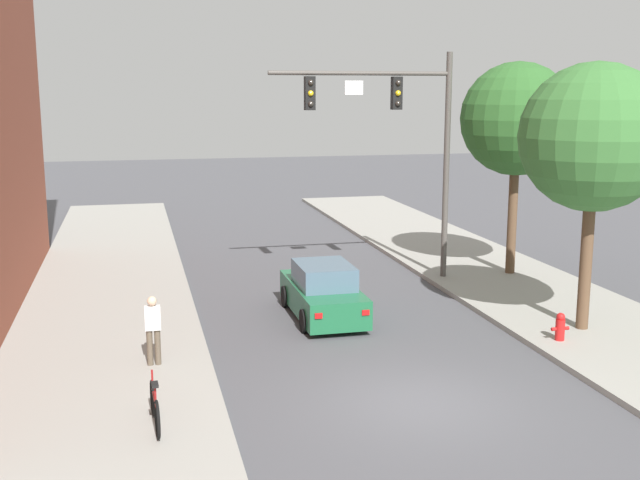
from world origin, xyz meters
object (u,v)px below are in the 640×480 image
at_px(pedestrian_sidewalk_left_walker, 153,327).
at_px(car_lead_green, 323,293).
at_px(bicycle_leaning, 155,407).
at_px(fire_hydrant, 560,327).
at_px(street_tree_second, 517,120).
at_px(street_tree_nearest, 594,138).
at_px(traffic_signal_mast, 399,125).

bearing_deg(pedestrian_sidewalk_left_walker, car_lead_green, 34.32).
xyz_separation_m(car_lead_green, pedestrian_sidewalk_left_walker, (-4.85, -3.31, 0.34)).
bearing_deg(car_lead_green, bicycle_leaning, -126.04).
distance_m(fire_hydrant, street_tree_second, 8.97).
distance_m(car_lead_green, pedestrian_sidewalk_left_walker, 5.88).
distance_m(car_lead_green, street_tree_second, 9.46).
height_order(pedestrian_sidewalk_left_walker, street_tree_second, street_tree_second).
distance_m(fire_hydrant, street_tree_nearest, 4.91).
bearing_deg(car_lead_green, fire_hydrant, -36.43).
bearing_deg(pedestrian_sidewalk_left_walker, traffic_signal_mast, 38.97).
distance_m(bicycle_leaning, fire_hydrant, 10.61).
bearing_deg(pedestrian_sidewalk_left_walker, fire_hydrant, -3.27).
height_order(pedestrian_sidewalk_left_walker, street_tree_nearest, street_tree_nearest).
relative_size(bicycle_leaning, fire_hydrant, 2.46).
relative_size(bicycle_leaning, street_tree_nearest, 0.25).
distance_m(traffic_signal_mast, street_tree_nearest, 7.12).
relative_size(car_lead_green, street_tree_nearest, 0.61).
xyz_separation_m(car_lead_green, street_tree_nearest, (6.39, -3.11, 4.50)).
bearing_deg(street_tree_second, traffic_signal_mast, 178.84).
relative_size(traffic_signal_mast, pedestrian_sidewalk_left_walker, 4.57).
bearing_deg(traffic_signal_mast, street_tree_nearest, -64.89).
xyz_separation_m(traffic_signal_mast, pedestrian_sidewalk_left_walker, (-8.22, -6.65, -4.26)).
relative_size(bicycle_leaning, street_tree_second, 0.24).
bearing_deg(car_lead_green, traffic_signal_mast, 44.74).
bearing_deg(street_tree_nearest, pedestrian_sidewalk_left_walker, -178.96).
bearing_deg(traffic_signal_mast, fire_hydrant, -75.25).
distance_m(traffic_signal_mast, bicycle_leaning, 13.94).
distance_m(car_lead_green, street_tree_nearest, 8.41).
relative_size(pedestrian_sidewalk_left_walker, bicycle_leaning, 0.93).
height_order(traffic_signal_mast, pedestrian_sidewalk_left_walker, traffic_signal_mast).
bearing_deg(bicycle_leaning, street_tree_second, 38.86).
bearing_deg(fire_hydrant, street_tree_second, 72.50).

